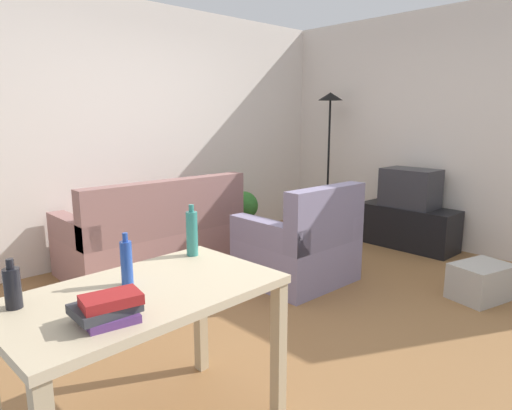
% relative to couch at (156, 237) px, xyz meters
% --- Properties ---
extents(ground_plane, '(5.20, 4.40, 0.02)m').
position_rel_couch_xyz_m(ground_plane, '(0.27, -1.59, -0.32)').
color(ground_plane, olive).
extents(wall_rear, '(5.20, 0.10, 2.70)m').
position_rel_couch_xyz_m(wall_rear, '(0.27, 0.61, 1.04)').
color(wall_rear, silver).
rests_on(wall_rear, ground_plane).
extents(wall_right, '(0.10, 4.40, 2.70)m').
position_rel_couch_xyz_m(wall_right, '(2.87, -1.59, 1.04)').
color(wall_right, beige).
rests_on(wall_right, ground_plane).
extents(couch, '(1.74, 0.84, 0.92)m').
position_rel_couch_xyz_m(couch, '(0.00, 0.00, 0.00)').
color(couch, '#996B66').
rests_on(couch, ground_plane).
extents(tv_stand, '(0.44, 1.10, 0.48)m').
position_rel_couch_xyz_m(tv_stand, '(2.52, -1.38, -0.07)').
color(tv_stand, black).
rests_on(tv_stand, ground_plane).
extents(tv, '(0.41, 0.60, 0.44)m').
position_rel_couch_xyz_m(tv, '(2.53, -1.38, 0.39)').
color(tv, '#2D2D33').
rests_on(tv, tv_stand).
extents(torchiere_lamp, '(0.32, 0.32, 1.81)m').
position_rel_couch_xyz_m(torchiere_lamp, '(2.52, -0.19, 1.11)').
color(torchiere_lamp, black).
rests_on(torchiere_lamp, ground_plane).
extents(desk, '(1.23, 0.76, 0.76)m').
position_rel_couch_xyz_m(desk, '(-1.32, -2.17, 0.34)').
color(desk, '#C6B28E').
rests_on(desk, ground_plane).
extents(potted_plant, '(0.36, 0.36, 0.57)m').
position_rel_couch_xyz_m(potted_plant, '(1.47, 0.31, 0.02)').
color(potted_plant, brown).
rests_on(potted_plant, ground_plane).
extents(armchair, '(0.91, 0.85, 0.92)m').
position_rel_couch_xyz_m(armchair, '(0.77, -1.27, 0.01)').
color(armchair, gray).
rests_on(armchair, ground_plane).
extents(storage_box, '(0.55, 0.44, 0.30)m').
position_rel_couch_xyz_m(storage_box, '(1.57, -2.57, -0.16)').
color(storage_box, '#A8A399').
rests_on(storage_box, ground_plane).
extents(bottle_dark, '(0.06, 0.06, 0.20)m').
position_rel_couch_xyz_m(bottle_dark, '(-1.79, -2.00, 0.54)').
color(bottle_dark, black).
rests_on(bottle_dark, desk).
extents(bottle_blue, '(0.05, 0.05, 0.24)m').
position_rel_couch_xyz_m(bottle_blue, '(-1.34, -2.07, 0.56)').
color(bottle_blue, '#2347A3').
rests_on(bottle_blue, desk).
extents(bottle_tall, '(0.06, 0.06, 0.28)m').
position_rel_couch_xyz_m(bottle_tall, '(-0.88, -1.92, 0.58)').
color(bottle_tall, teal).
rests_on(bottle_tall, desk).
extents(book_stack, '(0.24, 0.21, 0.11)m').
position_rel_couch_xyz_m(book_stack, '(-1.57, -2.36, 0.50)').
color(book_stack, '#593372').
rests_on(book_stack, desk).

